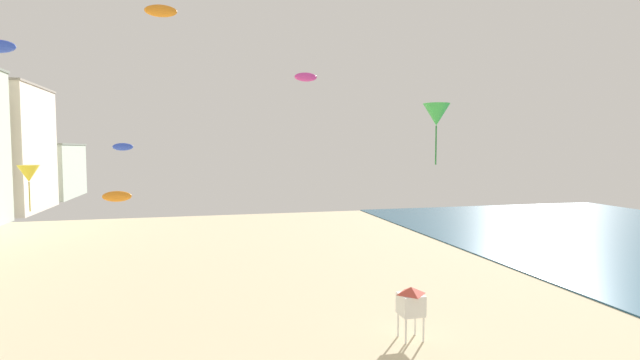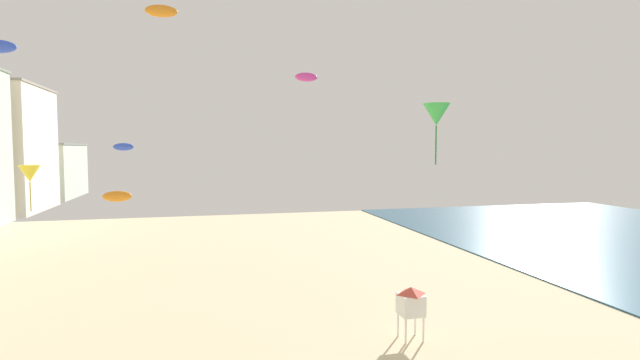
{
  "view_description": "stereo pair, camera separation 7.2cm",
  "coord_description": "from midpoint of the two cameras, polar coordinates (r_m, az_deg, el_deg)",
  "views": [
    {
      "loc": [
        0.47,
        -6.42,
        9.17
      ],
      "look_at": [
        6.45,
        17.18,
        7.54
      ],
      "focal_mm": 26.96,
      "sensor_mm": 36.0,
      "label": 1
    },
    {
      "loc": [
        0.54,
        -6.44,
        9.17
      ],
      "look_at": [
        6.45,
        17.18,
        7.54
      ],
      "focal_mm": 26.96,
      "sensor_mm": 36.0,
      "label": 2
    }
  ],
  "objects": [
    {
      "name": "lifeguard_stand",
      "position": [
        24.04,
        10.65,
        -14.0
      ],
      "size": [
        1.1,
        1.1,
        2.55
      ],
      "rotation": [
        0.0,
        0.0,
        0.18
      ],
      "color": "white",
      "rests_on": "ground"
    },
    {
      "name": "kite_yellow_delta",
      "position": [
        41.23,
        -31.34,
        0.65
      ],
      "size": [
        1.51,
        1.51,
        3.42
      ],
      "color": "yellow"
    },
    {
      "name": "kite_green_delta",
      "position": [
        23.28,
        13.57,
        7.54
      ],
      "size": [
        1.26,
        1.26,
        2.86
      ],
      "color": "green"
    },
    {
      "name": "kite_blue_parafoil",
      "position": [
        35.75,
        -22.42,
        3.66
      ],
      "size": [
        1.35,
        0.37,
        0.52
      ],
      "color": "blue"
    },
    {
      "name": "kite_orange_parafoil",
      "position": [
        26.31,
        -23.03,
        -1.8
      ],
      "size": [
        1.41,
        0.39,
        0.55
      ],
      "color": "orange"
    },
    {
      "name": "kite_magenta_parafoil",
      "position": [
        43.51,
        -1.76,
        12.12
      ],
      "size": [
        2.03,
        0.56,
        0.79
      ],
      "color": "#DB3D9E"
    },
    {
      "name": "kite_orange_parafoil_2",
      "position": [
        33.24,
        -18.44,
        18.51
      ],
      "size": [
        1.97,
        0.55,
        0.77
      ],
      "color": "orange"
    },
    {
      "name": "boardwalk_hotel_distant",
      "position": [
        102.5,
        -31.27,
        0.94
      ],
      "size": [
        15.82,
        18.07,
        9.99
      ],
      "color": "#B7C6B2",
      "rests_on": "ground"
    }
  ]
}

